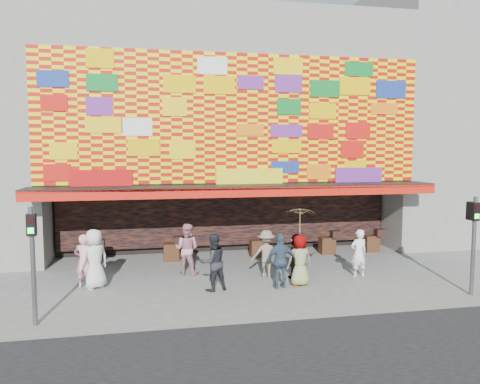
{
  "coord_description": "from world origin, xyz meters",
  "views": [
    {
      "loc": [
        -3.38,
        -13.67,
        4.44
      ],
      "look_at": [
        -0.25,
        2.0,
        2.93
      ],
      "focal_mm": 35.0,
      "sensor_mm": 36.0,
      "label": 1
    }
  ],
  "objects_px": {
    "signal_left": "(33,252)",
    "signal_right": "(474,234)",
    "ped_c": "(213,262)",
    "parasol": "(300,221)",
    "ped_a": "(95,259)",
    "ped_b": "(84,261)",
    "ped_d": "(266,254)",
    "ped_i": "(187,249)",
    "ped_f": "(297,256)",
    "ped_g": "(300,260)",
    "ped_h": "(359,253)",
    "ped_e": "(281,261)"
  },
  "relations": [
    {
      "from": "ped_d",
      "to": "ped_e",
      "type": "height_order",
      "value": "ped_e"
    },
    {
      "from": "signal_right",
      "to": "ped_a",
      "type": "bearing_deg",
      "value": 165.41
    },
    {
      "from": "ped_i",
      "to": "signal_right",
      "type": "bearing_deg",
      "value": 179.08
    },
    {
      "from": "signal_left",
      "to": "ped_c",
      "type": "relative_size",
      "value": 1.66
    },
    {
      "from": "signal_right",
      "to": "parasol",
      "type": "height_order",
      "value": "signal_right"
    },
    {
      "from": "ped_d",
      "to": "ped_h",
      "type": "xyz_separation_m",
      "value": [
        3.14,
        -0.55,
        0.01
      ]
    },
    {
      "from": "signal_left",
      "to": "ped_b",
      "type": "relative_size",
      "value": 1.74
    },
    {
      "from": "signal_left",
      "to": "ped_h",
      "type": "bearing_deg",
      "value": 14.32
    },
    {
      "from": "ped_c",
      "to": "ped_a",
      "type": "bearing_deg",
      "value": -31.96
    },
    {
      "from": "signal_left",
      "to": "ped_d",
      "type": "height_order",
      "value": "signal_left"
    },
    {
      "from": "signal_left",
      "to": "parasol",
      "type": "distance_m",
      "value": 7.85
    },
    {
      "from": "ped_a",
      "to": "ped_c",
      "type": "relative_size",
      "value": 1.05
    },
    {
      "from": "signal_left",
      "to": "ped_e",
      "type": "relative_size",
      "value": 1.72
    },
    {
      "from": "ped_c",
      "to": "ped_h",
      "type": "bearing_deg",
      "value": 168.92
    },
    {
      "from": "ped_e",
      "to": "ped_h",
      "type": "relative_size",
      "value": 1.05
    },
    {
      "from": "ped_f",
      "to": "ped_g",
      "type": "distance_m",
      "value": 0.85
    },
    {
      "from": "ped_b",
      "to": "ped_e",
      "type": "distance_m",
      "value": 6.25
    },
    {
      "from": "ped_d",
      "to": "ped_i",
      "type": "xyz_separation_m",
      "value": [
        -2.64,
        0.97,
        0.08
      ]
    },
    {
      "from": "signal_left",
      "to": "ped_b",
      "type": "height_order",
      "value": "signal_left"
    },
    {
      "from": "ped_b",
      "to": "ped_i",
      "type": "height_order",
      "value": "ped_i"
    },
    {
      "from": "ped_d",
      "to": "parasol",
      "type": "xyz_separation_m",
      "value": [
        0.82,
        -1.14,
        1.3
      ]
    },
    {
      "from": "signal_left",
      "to": "signal_right",
      "type": "relative_size",
      "value": 1.0
    },
    {
      "from": "ped_g",
      "to": "ped_h",
      "type": "height_order",
      "value": "ped_g"
    },
    {
      "from": "signal_right",
      "to": "signal_left",
      "type": "bearing_deg",
      "value": 180.0
    },
    {
      "from": "ped_a",
      "to": "ped_g",
      "type": "distance_m",
      "value": 6.53
    },
    {
      "from": "ped_e",
      "to": "ped_g",
      "type": "xyz_separation_m",
      "value": [
        0.68,
        0.13,
        -0.04
      ]
    },
    {
      "from": "ped_f",
      "to": "ped_i",
      "type": "relative_size",
      "value": 0.86
    },
    {
      "from": "signal_left",
      "to": "ped_i",
      "type": "distance_m",
      "value": 5.88
    },
    {
      "from": "ped_f",
      "to": "parasol",
      "type": "relative_size",
      "value": 0.87
    },
    {
      "from": "ped_c",
      "to": "parasol",
      "type": "relative_size",
      "value": 1.01
    },
    {
      "from": "signal_left",
      "to": "ped_e",
      "type": "distance_m",
      "value": 7.23
    },
    {
      "from": "ped_a",
      "to": "ped_d",
      "type": "xyz_separation_m",
      "value": [
        5.64,
        0.16,
        -0.13
      ]
    },
    {
      "from": "ped_b",
      "to": "ped_d",
      "type": "distance_m",
      "value": 5.98
    },
    {
      "from": "ped_a",
      "to": "ped_g",
      "type": "relative_size",
      "value": 1.14
    },
    {
      "from": "ped_d",
      "to": "parasol",
      "type": "bearing_deg",
      "value": 133.9
    },
    {
      "from": "ped_f",
      "to": "ped_g",
      "type": "relative_size",
      "value": 0.93
    },
    {
      "from": "ped_h",
      "to": "ped_i",
      "type": "bearing_deg",
      "value": -19.86
    },
    {
      "from": "signal_right",
      "to": "ped_e",
      "type": "relative_size",
      "value": 1.72
    },
    {
      "from": "ped_a",
      "to": "parasol",
      "type": "xyz_separation_m",
      "value": [
        6.46,
        -0.98,
        1.17
      ]
    },
    {
      "from": "signal_left",
      "to": "signal_right",
      "type": "height_order",
      "value": "same"
    },
    {
      "from": "signal_left",
      "to": "ped_f",
      "type": "distance_m",
      "value": 8.33
    },
    {
      "from": "ped_c",
      "to": "parasol",
      "type": "height_order",
      "value": "parasol"
    },
    {
      "from": "ped_i",
      "to": "ped_d",
      "type": "bearing_deg",
      "value": -174.96
    },
    {
      "from": "signal_left",
      "to": "parasol",
      "type": "height_order",
      "value": "signal_left"
    },
    {
      "from": "signal_left",
      "to": "ped_g",
      "type": "height_order",
      "value": "signal_left"
    },
    {
      "from": "ped_g",
      "to": "parasol",
      "type": "bearing_deg",
      "value": 88.49
    },
    {
      "from": "ped_d",
      "to": "ped_f",
      "type": "bearing_deg",
      "value": 171.18
    },
    {
      "from": "ped_b",
      "to": "ped_c",
      "type": "xyz_separation_m",
      "value": [
        3.98,
        -1.12,
        0.04
      ]
    },
    {
      "from": "ped_c",
      "to": "ped_f",
      "type": "height_order",
      "value": "ped_c"
    },
    {
      "from": "ped_e",
      "to": "ped_i",
      "type": "bearing_deg",
      "value": -45.56
    }
  ]
}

